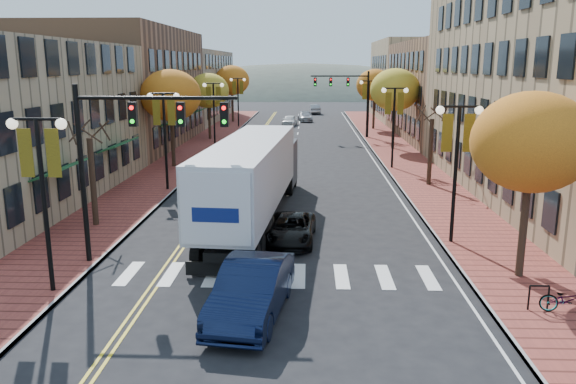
# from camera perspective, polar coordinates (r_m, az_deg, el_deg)

# --- Properties ---
(ground) EXTENTS (200.00, 200.00, 0.00)m
(ground) POSITION_cam_1_polar(r_m,az_deg,el_deg) (19.36, -1.74, -10.64)
(ground) COLOR black
(ground) RESTS_ON ground
(sidewalk_left) EXTENTS (4.00, 85.00, 0.15)m
(sidewalk_left) POSITION_cam_1_polar(r_m,az_deg,el_deg) (51.81, -9.33, 4.22)
(sidewalk_left) COLOR brown
(sidewalk_left) RESTS_ON ground
(sidewalk_right) EXTENTS (4.00, 85.00, 0.15)m
(sidewalk_right) POSITION_cam_1_polar(r_m,az_deg,el_deg) (51.38, 10.81, 4.09)
(sidewalk_right) COLOR brown
(sidewalk_right) RESTS_ON ground
(building_left_mid) EXTENTS (12.00, 24.00, 11.00)m
(building_left_mid) POSITION_cam_1_polar(r_m,az_deg,el_deg) (56.76, -16.90, 10.09)
(building_left_mid) COLOR brown
(building_left_mid) RESTS_ON ground
(building_left_far) EXTENTS (12.00, 26.00, 9.50)m
(building_left_far) POSITION_cam_1_polar(r_m,az_deg,el_deg) (80.85, -11.12, 10.53)
(building_left_far) COLOR #9E8966
(building_left_far) RESTS_ON ground
(building_right_mid) EXTENTS (15.00, 24.00, 10.00)m
(building_right_mid) POSITION_cam_1_polar(r_m,az_deg,el_deg) (62.21, 18.49, 9.72)
(building_right_mid) COLOR brown
(building_right_mid) RESTS_ON ground
(building_right_far) EXTENTS (15.00, 20.00, 11.00)m
(building_right_far) POSITION_cam_1_polar(r_m,az_deg,el_deg) (83.54, 14.30, 10.96)
(building_right_far) COLOR #9E8966
(building_right_far) RESTS_ON ground
(tree_left_a) EXTENTS (0.28, 0.28, 4.20)m
(tree_left_a) POSITION_cam_1_polar(r_m,az_deg,el_deg) (28.20, -19.21, 0.96)
(tree_left_a) COLOR #382619
(tree_left_a) RESTS_ON sidewalk_left
(tree_left_b) EXTENTS (4.48, 4.48, 7.21)m
(tree_left_b) POSITION_cam_1_polar(r_m,az_deg,el_deg) (43.00, -11.83, 9.57)
(tree_left_b) COLOR #382619
(tree_left_b) RESTS_ON sidewalk_left
(tree_left_c) EXTENTS (4.16, 4.16, 6.69)m
(tree_left_c) POSITION_cam_1_polar(r_m,az_deg,el_deg) (58.67, -8.07, 10.15)
(tree_left_c) COLOR #382619
(tree_left_c) RESTS_ON sidewalk_left
(tree_left_d) EXTENTS (4.61, 4.61, 7.42)m
(tree_left_d) POSITION_cam_1_polar(r_m,az_deg,el_deg) (76.42, -5.70, 11.22)
(tree_left_d) COLOR #382619
(tree_left_d) RESTS_ON sidewalk_left
(tree_right_a) EXTENTS (4.16, 4.16, 6.69)m
(tree_right_a) POSITION_cam_1_polar(r_m,az_deg,el_deg) (21.35, 23.51, 4.64)
(tree_right_a) COLOR #382619
(tree_right_a) RESTS_ON sidewalk_right
(tree_right_b) EXTENTS (0.28, 0.28, 4.20)m
(tree_right_b) POSITION_cam_1_polar(r_m,az_deg,el_deg) (36.95, 14.25, 3.96)
(tree_right_b) COLOR #382619
(tree_right_b) RESTS_ON sidewalk_right
(tree_right_c) EXTENTS (4.48, 4.48, 7.21)m
(tree_right_c) POSITION_cam_1_polar(r_m,az_deg,el_deg) (52.34, 10.81, 10.16)
(tree_right_c) COLOR #382619
(tree_right_c) RESTS_ON sidewalk_right
(tree_right_d) EXTENTS (4.35, 4.35, 7.00)m
(tree_right_d) POSITION_cam_1_polar(r_m,az_deg,el_deg) (68.20, 8.80, 10.68)
(tree_right_d) COLOR #382619
(tree_right_d) RESTS_ON sidewalk_right
(lamp_left_a) EXTENTS (1.96, 0.36, 6.05)m
(lamp_left_a) POSITION_cam_1_polar(r_m,az_deg,el_deg) (20.04, -23.77, 1.93)
(lamp_left_a) COLOR black
(lamp_left_a) RESTS_ON ground
(lamp_left_b) EXTENTS (1.96, 0.36, 6.05)m
(lamp_left_b) POSITION_cam_1_polar(r_m,az_deg,el_deg) (34.99, -12.45, 6.95)
(lamp_left_b) COLOR black
(lamp_left_b) RESTS_ON ground
(lamp_left_c) EXTENTS (1.96, 0.36, 6.05)m
(lamp_left_c) POSITION_cam_1_polar(r_m,az_deg,el_deg) (52.55, -7.56, 9.03)
(lamp_left_c) COLOR black
(lamp_left_c) RESTS_ON ground
(lamp_left_d) EXTENTS (1.96, 0.36, 6.05)m
(lamp_left_d) POSITION_cam_1_polar(r_m,az_deg,el_deg) (70.34, -5.11, 10.03)
(lamp_left_d) COLOR black
(lamp_left_d) RESTS_ON ground
(lamp_right_a) EXTENTS (1.96, 0.36, 6.05)m
(lamp_right_a) POSITION_cam_1_polar(r_m,az_deg,el_deg) (24.76, 16.80, 4.37)
(lamp_right_a) COLOR black
(lamp_right_a) RESTS_ON ground
(lamp_right_b) EXTENTS (1.96, 0.36, 6.05)m
(lamp_right_b) POSITION_cam_1_polar(r_m,az_deg,el_deg) (42.31, 10.73, 8.01)
(lamp_right_b) COLOR black
(lamp_right_b) RESTS_ON ground
(lamp_right_c) EXTENTS (1.96, 0.36, 6.05)m
(lamp_right_c) POSITION_cam_1_polar(r_m,az_deg,el_deg) (60.13, 8.20, 9.48)
(lamp_right_c) COLOR black
(lamp_right_c) RESTS_ON ground
(traffic_mast_near) EXTENTS (6.10, 0.35, 7.00)m
(traffic_mast_near) POSITION_cam_1_polar(r_m,az_deg,el_deg) (21.94, -15.77, 5.07)
(traffic_mast_near) COLOR black
(traffic_mast_near) RESTS_ON ground
(traffic_mast_far) EXTENTS (6.10, 0.34, 7.00)m
(traffic_mast_far) POSITION_cam_1_polar(r_m,az_deg,el_deg) (59.92, 6.26, 10.12)
(traffic_mast_far) COLOR black
(traffic_mast_far) RESTS_ON ground
(semi_truck) EXTENTS (3.92, 17.06, 4.23)m
(semi_truck) POSITION_cam_1_polar(r_m,az_deg,el_deg) (27.83, -3.40, 1.98)
(semi_truck) COLOR black
(semi_truck) RESTS_ON ground
(navy_sedan) EXTENTS (2.56, 5.51, 1.75)m
(navy_sedan) POSITION_cam_1_polar(r_m,az_deg,el_deg) (17.73, -3.71, -9.87)
(navy_sedan) COLOR black
(navy_sedan) RESTS_ON ground
(black_suv) EXTENTS (2.26, 4.48, 1.21)m
(black_suv) POSITION_cam_1_polar(r_m,az_deg,el_deg) (24.85, 0.34, -3.76)
(black_suv) COLOR black
(black_suv) RESTS_ON ground
(car_far_white) EXTENTS (2.11, 4.13, 1.34)m
(car_far_white) POSITION_cam_1_polar(r_m,az_deg,el_deg) (72.29, 0.18, 7.28)
(car_far_white) COLOR white
(car_far_white) RESTS_ON ground
(car_far_silver) EXTENTS (2.23, 4.68, 1.32)m
(car_far_silver) POSITION_cam_1_polar(r_m,az_deg,el_deg) (77.97, 1.74, 7.67)
(car_far_silver) COLOR #93949A
(car_far_silver) RESTS_ON ground
(car_far_oncoming) EXTENTS (1.95, 4.62, 1.49)m
(car_far_oncoming) POSITION_cam_1_polar(r_m,az_deg,el_deg) (90.11, 2.71, 8.42)
(car_far_oncoming) COLOR #9D9DA4
(car_far_oncoming) RESTS_ON ground
(bicycle) EXTENTS (1.74, 0.85, 0.88)m
(bicycle) POSITION_cam_1_polar(r_m,az_deg,el_deg) (19.73, 26.56, -9.75)
(bicycle) COLOR gray
(bicycle) RESTS_ON sidewalk_right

